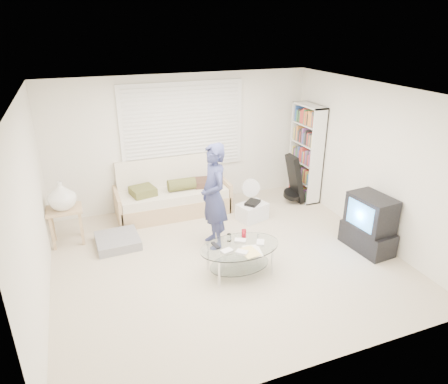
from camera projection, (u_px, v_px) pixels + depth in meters
name	position (u px, v px, depth m)	size (l,w,h in m)	color
ground	(226.00, 259.00, 6.09)	(5.00, 5.00, 0.00)	beige
room_shell	(214.00, 148.00, 5.86)	(5.02, 4.52, 2.51)	white
window_blinds	(183.00, 127.00, 7.37)	(2.32, 0.08, 1.62)	silver
futon_sofa	(173.00, 196.00, 7.45)	(2.07, 0.84, 1.01)	tan
grey_floor_pillow	(118.00, 241.00, 6.44)	(0.66, 0.66, 0.15)	gray
side_table	(62.00, 198.00, 6.24)	(0.54, 0.43, 1.07)	tan
bookshelf	(306.00, 153.00, 7.87)	(0.30, 0.80, 1.90)	white
guitar_case	(294.00, 182.00, 7.82)	(0.38, 0.36, 0.97)	black
floor_fan	(250.00, 191.00, 7.66)	(0.36, 0.24, 0.59)	white
storage_bin	(252.00, 211.00, 7.25)	(0.59, 0.49, 0.36)	white
tv_unit	(369.00, 224.00, 6.20)	(0.52, 0.86, 0.90)	black
coffee_table	(240.00, 251.00, 5.63)	(1.17, 0.76, 0.55)	silver
standing_person	(214.00, 197.00, 6.15)	(0.62, 0.41, 1.70)	navy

